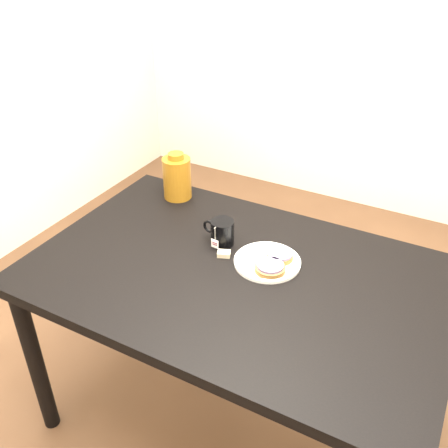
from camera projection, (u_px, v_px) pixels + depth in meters
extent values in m
plane|color=brown|center=(235.00, 414.00, 2.08)|extent=(4.00, 4.00, 0.00)
cube|color=silver|center=(398.00, 0.00, 2.85)|extent=(3.50, 0.02, 2.70)
cube|color=black|center=(237.00, 276.00, 1.69)|extent=(1.40, 0.90, 0.04)
cylinder|color=black|center=(35.00, 362.00, 1.86)|extent=(0.06, 0.06, 0.71)
cylinder|color=black|center=(156.00, 254.00, 2.44)|extent=(0.06, 0.06, 0.71)
cylinder|color=black|center=(429.00, 346.00, 1.92)|extent=(0.06, 0.06, 0.71)
cylinder|color=white|center=(267.00, 262.00, 1.72)|extent=(0.23, 0.23, 0.01)
torus|color=white|center=(267.00, 260.00, 1.71)|extent=(0.23, 0.23, 0.01)
cylinder|color=brown|center=(280.00, 256.00, 1.72)|extent=(0.12, 0.12, 0.02)
cylinder|color=slate|center=(280.00, 253.00, 1.71)|extent=(0.12, 0.12, 0.01)
cylinder|color=brown|center=(270.00, 269.00, 1.66)|extent=(0.14, 0.14, 0.02)
cylinder|color=slate|center=(270.00, 265.00, 1.65)|extent=(0.13, 0.13, 0.01)
cylinder|color=black|center=(222.00, 232.00, 1.80)|extent=(0.09, 0.09, 0.09)
cylinder|color=black|center=(222.00, 223.00, 1.78)|extent=(0.07, 0.07, 0.00)
torus|color=black|center=(209.00, 227.00, 1.82)|extent=(0.05, 0.02, 0.05)
cylinder|color=beige|center=(215.00, 233.00, 1.75)|extent=(0.00, 0.00, 0.05)
cube|color=white|center=(215.00, 243.00, 1.78)|extent=(0.03, 0.00, 0.03)
cube|color=#C6B793|center=(224.00, 254.00, 1.75)|extent=(0.05, 0.05, 0.02)
cylinder|color=#5E360C|center=(177.00, 178.00, 2.07)|extent=(0.15, 0.15, 0.18)
cylinder|color=#5E360C|center=(176.00, 156.00, 2.02)|extent=(0.06, 0.06, 0.02)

